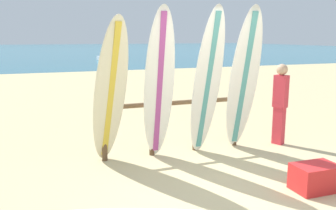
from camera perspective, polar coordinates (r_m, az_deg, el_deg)
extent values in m
plane|color=#CCB784|center=(4.84, 12.52, -14.44)|extent=(120.00, 120.00, 0.00)
cube|color=teal|center=(61.73, -18.37, 8.45)|extent=(120.00, 80.00, 0.01)
cylinder|color=brown|center=(6.01, -10.21, -3.98)|extent=(0.09, 0.09, 1.05)
cylinder|color=brown|center=(6.20, -2.63, -3.35)|extent=(0.09, 0.09, 1.05)
cylinder|color=brown|center=(6.49, 4.37, -2.71)|extent=(0.09, 0.09, 1.05)
cylinder|color=brown|center=(6.87, 10.67, -2.10)|extent=(0.09, 0.09, 1.05)
cylinder|color=brown|center=(6.25, 0.96, 0.33)|extent=(2.59, 0.08, 0.08)
ellipsoid|color=beige|center=(5.59, -9.23, 1.86)|extent=(0.68, 0.97, 2.38)
cube|color=gold|center=(5.59, -9.23, 1.86)|extent=(0.25, 0.83, 2.19)
ellipsoid|color=white|center=(5.75, -1.44, 3.06)|extent=(0.55, 0.76, 2.54)
cube|color=#A53F8C|center=(5.75, -1.44, 3.06)|extent=(0.14, 0.69, 2.34)
ellipsoid|color=white|center=(5.98, 6.26, 3.38)|extent=(0.50, 0.80, 2.55)
cube|color=teal|center=(5.98, 6.26, 3.38)|extent=(0.10, 0.75, 2.35)
ellipsoid|color=white|center=(6.40, 11.99, 3.78)|extent=(0.63, 0.85, 2.57)
cube|color=teal|center=(6.40, 11.99, 3.78)|extent=(0.20, 0.75, 2.37)
cube|color=#D8333F|center=(7.20, 17.30, -3.16)|extent=(0.20, 0.24, 0.73)
cube|color=#D8333F|center=(7.08, 17.60, 2.11)|extent=(0.24, 0.29, 0.61)
sphere|color=tan|center=(7.03, 17.79, 5.42)|extent=(0.21, 0.21, 0.21)
cube|color=silver|center=(31.67, -9.98, 7.35)|extent=(1.15, 2.55, 0.35)
cube|color=silver|center=(31.65, -10.00, 7.99)|extent=(0.71, 0.95, 0.36)
cube|color=red|center=(5.30, 22.49, -10.66)|extent=(0.61, 0.41, 0.36)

